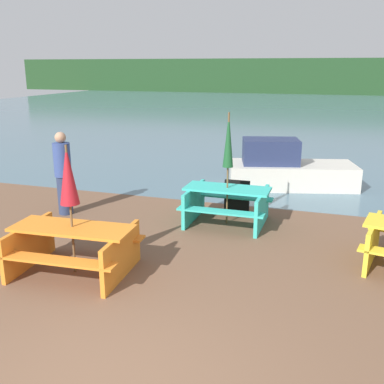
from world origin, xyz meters
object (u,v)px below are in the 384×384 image
Objects in this scene: umbrella_crimson at (68,176)px; person at (63,173)px; picnic_table_orange at (73,244)px; boat at (287,170)px; umbrella_darkgreen at (228,142)px; picnic_table_teal at (227,202)px; signboard at (237,197)px.

umbrella_crimson is 3.12m from person.
boat is (2.56, 6.31, 0.01)m from picnic_table_orange.
picnic_table_orange is 1.09× the size of person.
umbrella_darkgreen is 3.64m from person.
umbrella_crimson is (-1.74, -2.96, -0.14)m from umbrella_darkgreen.
umbrella_darkgreen reaches higher than person.
umbrella_crimson reaches higher than person.
boat reaches higher than picnic_table_teal.
umbrella_darkgreen is 3.04× the size of signboard.
umbrella_crimson reaches higher than picnic_table_orange.
picnic_table_orange is 6.81m from boat.
umbrella_darkgreen reaches higher than picnic_table_orange.
boat is 5.81m from person.
picnic_table_teal is (1.74, 2.96, -0.00)m from picnic_table_orange.
umbrella_darkgreen is 1.26× the size of person.
picnic_table_orange is 4.07m from signboard.
signboard is at bearing 63.88° from picnic_table_orange.
picnic_table_orange is at bearing -120.40° from picnic_table_teal.
picnic_table_teal is 3.58m from person.
picnic_table_orange is 3.65m from umbrella_darkgreen.
signboard is at bearing -121.05° from boat.
boat is at bearing 41.43° from person.
boat is at bearing 76.21° from umbrella_darkgreen.
picnic_table_teal is at bearing 59.60° from picnic_table_orange.
person reaches higher than signboard.
person is 3.80m from signboard.
picnic_table_teal is 1.24m from umbrella_darkgreen.
umbrella_darkgreen is 1.12× the size of umbrella_crimson.
picnic_table_teal is at bearing -94.49° from signboard.
person is (-1.78, 2.47, 0.45)m from picnic_table_orange.
umbrella_crimson is at bearing -54.22° from person.
picnic_table_orange is at bearing -127.02° from boat.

